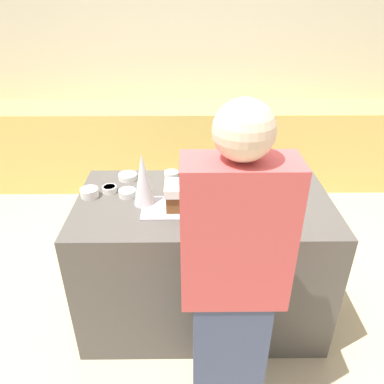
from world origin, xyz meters
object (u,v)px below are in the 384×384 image
object	(u,v)px
candy_bowl_behind_tray	(128,176)
person	(233,285)
baking_tray	(180,208)
candy_bowl_beside_tree	(127,193)
candy_bowl_far_left	(286,188)
gingerbread_house	(180,195)
candy_bowl_near_tray_left	(110,189)
candy_bowl_front_corner	(89,192)
decorative_tree	(143,179)
candy_bowl_far_right	(274,172)
candy_bowl_center_rear	(171,174)

from	to	relation	value
candy_bowl_behind_tray	person	bearing A→B (deg)	-58.58
baking_tray	candy_bowl_beside_tree	bearing A→B (deg)	155.77
baking_tray	candy_bowl_far_left	bearing A→B (deg)	16.30
gingerbread_house	candy_bowl_near_tray_left	world-z (taller)	gingerbread_house
candy_bowl_near_tray_left	candy_bowl_front_corner	bearing A→B (deg)	-152.27
decorative_tree	candy_bowl_behind_tray	size ratio (longest dim) A/B	2.64
decorative_tree	candy_bowl_far_right	distance (m)	0.95
gingerbread_house	candy_bowl_behind_tray	xyz separation A→B (m)	(-0.36, 0.38, -0.07)
candy_bowl_far_right	candy_bowl_beside_tree	distance (m)	1.02
decorative_tree	candy_bowl_near_tray_left	size ratio (longest dim) A/B	3.56
candy_bowl_beside_tree	candy_bowl_near_tray_left	world-z (taller)	candy_bowl_beside_tree
person	gingerbread_house	bearing A→B (deg)	111.90
candy_bowl_far_right	candy_bowl_front_corner	size ratio (longest dim) A/B	0.91
candy_bowl_far_left	candy_bowl_front_corner	world-z (taller)	candy_bowl_front_corner
gingerbread_house	candy_bowl_far_left	xyz separation A→B (m)	(0.68, 0.20, -0.07)
candy_bowl_center_rear	baking_tray	bearing A→B (deg)	-80.89
gingerbread_house	candy_bowl_far_right	size ratio (longest dim) A/B	2.08
gingerbread_house	candy_bowl_beside_tree	xyz separation A→B (m)	(-0.33, 0.15, -0.07)
decorative_tree	person	xyz separation A→B (m)	(0.47, -0.68, -0.18)
candy_bowl_far_left	person	bearing A→B (deg)	-117.32
decorative_tree	candy_bowl_far_left	xyz separation A→B (m)	(0.89, 0.14, -0.14)
baking_tray	candy_bowl_far_right	distance (m)	0.78
candy_bowl_front_corner	gingerbread_house	bearing A→B (deg)	-14.28
decorative_tree	candy_bowl_center_rear	size ratio (longest dim) A/B	3.38
candy_bowl_near_tray_left	person	distance (m)	1.09
baking_tray	gingerbread_house	world-z (taller)	gingerbread_house
gingerbread_house	candy_bowl_front_corner	distance (m)	0.59
candy_bowl_far_right	candy_bowl_far_left	bearing A→B (deg)	-82.99
candy_bowl_far_left	candy_bowl_beside_tree	bearing A→B (deg)	-177.28
candy_bowl_far_left	candy_bowl_near_tray_left	world-z (taller)	candy_bowl_far_left
candy_bowl_near_tray_left	person	xyz separation A→B (m)	(0.71, -0.83, -0.04)
decorative_tree	candy_bowl_front_corner	size ratio (longest dim) A/B	2.94
candy_bowl_center_rear	candy_bowl_near_tray_left	distance (m)	0.44
candy_bowl_far_right	person	distance (m)	1.13
candy_bowl_behind_tray	person	size ratio (longest dim) A/B	0.07
baking_tray	candy_bowl_behind_tray	bearing A→B (deg)	133.61
baking_tray	candy_bowl_far_left	size ratio (longest dim) A/B	3.35
candy_bowl_far_right	baking_tray	bearing A→B (deg)	-146.57
decorative_tree	candy_bowl_behind_tray	xyz separation A→B (m)	(-0.15, 0.32, -0.14)
baking_tray	person	size ratio (longest dim) A/B	0.25
candy_bowl_behind_tray	baking_tray	bearing A→B (deg)	-46.39
decorative_tree	baking_tray	bearing A→B (deg)	-15.12
gingerbread_house	decorative_tree	size ratio (longest dim) A/B	0.64
candy_bowl_far_right	candy_bowl_behind_tray	world-z (taller)	candy_bowl_far_right
gingerbread_house	candy_bowl_behind_tray	world-z (taller)	gingerbread_house
decorative_tree	person	world-z (taller)	person
candy_bowl_front_corner	decorative_tree	bearing A→B (deg)	-13.81
baking_tray	candy_bowl_center_rear	xyz separation A→B (m)	(-0.07, 0.42, 0.02)
gingerbread_house	candy_bowl_center_rear	size ratio (longest dim) A/B	2.17
baking_tray	candy_bowl_front_corner	bearing A→B (deg)	165.69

